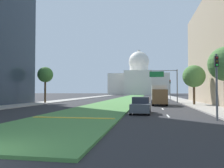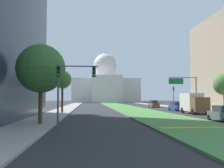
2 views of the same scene
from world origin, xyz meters
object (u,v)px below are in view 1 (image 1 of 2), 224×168
capitol_building (139,80)px  street_tree_left_mid (45,75)px  traffic_light_far_right (170,87)px  sedan_midblock (159,99)px  traffic_light_near_right (217,78)px  sedan_distant (155,96)px  box_truck_delivery (159,95)px  overhead_guide_sign (167,79)px  sedan_lead_stopped (141,106)px  street_tree_right_mid (194,76)px

capitol_building → street_tree_left_mid: 100.22m
traffic_light_far_right → sedan_midblock: bearing=-105.8°
capitol_building → traffic_light_near_right: (11.22, -119.65, -5.43)m
traffic_light_near_right → sedan_distant: traffic_light_near_right is taller
sedan_midblock → traffic_light_far_right: bearing=74.2°
traffic_light_near_right → street_tree_left_mid: (-24.15, 20.33, 1.95)m
capitol_building → traffic_light_near_right: 120.29m
capitol_building → sedan_midblock: (7.94, -92.40, -7.95)m
street_tree_left_mid → traffic_light_near_right: bearing=-40.1°
traffic_light_near_right → box_truck_delivery: traffic_light_near_right is taller
overhead_guide_sign → sedan_midblock: overhead_guide_sign is taller
traffic_light_far_right → street_tree_left_mid: size_ratio=0.77×
sedan_lead_stopped → sedan_distant: 39.40m
overhead_guide_sign → sedan_midblock: 4.23m
overhead_guide_sign → street_tree_right_mid: (3.78, -6.90, 0.03)m
sedan_distant → box_truck_delivery: box_truck_delivery is taller
traffic_light_far_right → street_tree_right_mid: bearing=-84.2°
traffic_light_far_right → sedan_distant: (-3.49, 5.11, -2.46)m
traffic_light_far_right → street_tree_right_mid: (1.99, -19.45, 1.35)m
traffic_light_far_right → box_truck_delivery: (-3.61, -20.33, -1.64)m
traffic_light_near_right → capitol_building: bearing=95.4°
traffic_light_far_right → sedan_distant: 6.66m
street_tree_right_mid → sedan_midblock: 10.20m
street_tree_right_mid → sedan_distant: street_tree_right_mid is taller
traffic_light_near_right → traffic_light_far_right: (0.00, 38.87, 0.00)m
traffic_light_far_right → sedan_lead_stopped: size_ratio=1.14×
traffic_light_near_right → traffic_light_far_right: same height
capitol_building → box_truck_delivery: bearing=-85.7°
traffic_light_near_right → traffic_light_far_right: size_ratio=1.00×
traffic_light_near_right → overhead_guide_sign: bearing=93.9°
traffic_light_near_right → sedan_lead_stopped: 8.04m
capitol_building → overhead_guide_sign: 93.88m
overhead_guide_sign → sedan_distant: bearing=95.5°
street_tree_right_mid → sedan_lead_stopped: (-8.04, -14.75, -3.87)m
traffic_light_near_right → sedan_lead_stopped: (-6.05, 4.67, -2.52)m
traffic_light_near_right → street_tree_left_mid: street_tree_left_mid is taller
street_tree_right_mid → sedan_distant: (-5.48, 24.56, -3.82)m
overhead_guide_sign → sedan_lead_stopped: bearing=-101.1°
street_tree_right_mid → sedan_distant: bearing=102.6°
traffic_light_far_right → overhead_guide_sign: bearing=-98.1°
sedan_lead_stopped → box_truck_delivery: bearing=80.0°
overhead_guide_sign → box_truck_delivery: 8.52m
traffic_light_near_right → sedan_midblock: traffic_light_near_right is taller
street_tree_left_mid → sedan_distant: size_ratio=1.56×
capitol_building → traffic_light_far_right: capitol_building is taller
sedan_lead_stopped → traffic_light_far_right: bearing=80.0°
sedan_lead_stopped → sedan_midblock: (2.76, 22.58, -0.00)m
capitol_building → traffic_light_near_right: bearing=-84.6°
sedan_lead_stopped → sedan_midblock: 22.74m
capitol_building → overhead_guide_sign: size_ratio=5.37×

